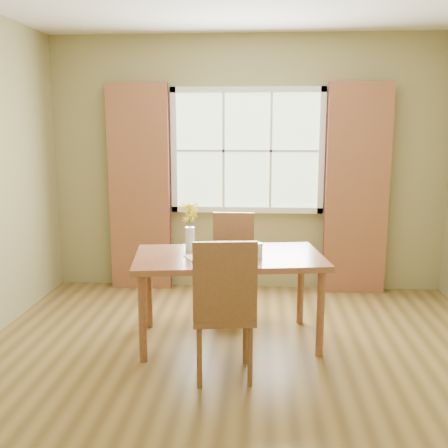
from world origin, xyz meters
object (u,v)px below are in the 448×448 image
(croissant_sandwich, at_px, (225,249))
(flower_vase, at_px, (190,221))
(water_glass, at_px, (258,251))
(chair_near, at_px, (224,305))
(dining_table, at_px, (229,264))
(chair_far, at_px, (233,259))

(croissant_sandwich, xyz_separation_m, flower_vase, (-0.31, 0.27, 0.17))
(croissant_sandwich, xyz_separation_m, water_glass, (0.26, 0.06, -0.02))
(chair_near, distance_m, water_glass, 0.71)
(chair_near, bearing_deg, water_glass, 63.52)
(flower_vase, bearing_deg, water_glass, -21.01)
(dining_table, distance_m, croissant_sandwich, 0.20)
(water_glass, distance_m, flower_vase, 0.64)
(dining_table, bearing_deg, flower_vase, 148.23)
(chair_far, bearing_deg, croissant_sandwich, -92.86)
(water_glass, bearing_deg, croissant_sandwich, -167.73)
(dining_table, distance_m, chair_near, 0.71)
(flower_vase, bearing_deg, dining_table, -23.46)
(dining_table, bearing_deg, chair_far, 81.82)
(chair_near, relative_size, chair_far, 1.08)
(croissant_sandwich, distance_m, flower_vase, 0.45)
(chair_near, height_order, water_glass, chair_near)
(dining_table, xyz_separation_m, flower_vase, (-0.33, 0.14, 0.33))
(dining_table, height_order, flower_vase, flower_vase)
(chair_near, bearing_deg, croissant_sandwich, 86.37)
(dining_table, distance_m, flower_vase, 0.49)
(chair_near, xyz_separation_m, water_glass, (0.22, 0.64, 0.23))
(dining_table, height_order, croissant_sandwich, croissant_sandwich)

